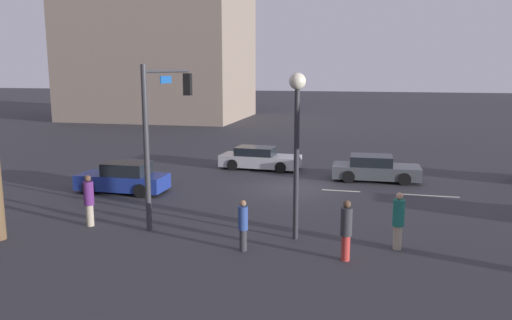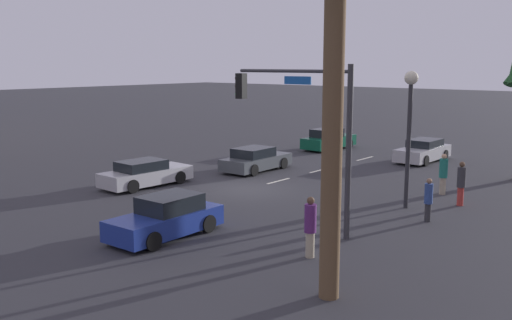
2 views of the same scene
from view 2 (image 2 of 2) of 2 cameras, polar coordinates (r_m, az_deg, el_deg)
ground_plane at (r=27.52m, az=-0.77°, el=-2.90°), size 220.00×220.00×0.00m
lane_stripe_0 at (r=42.67m, az=15.02°, el=1.26°), size 2.13×0.14×0.01m
lane_stripe_1 at (r=36.86m, az=10.78°, el=0.14°), size 2.04×0.14×0.01m
lane_stripe_2 at (r=32.67m, az=6.61°, el=-0.96°), size 2.50×0.14×0.01m
lane_stripe_3 at (r=29.35m, az=2.24°, el=-2.10°), size 1.84×0.14×0.01m
car_0 at (r=36.60m, az=16.30°, el=0.86°), size 4.62×1.93×1.35m
car_1 at (r=40.47m, az=7.23°, el=2.02°), size 4.59×1.92×1.45m
car_2 at (r=20.21m, az=-8.91°, el=-5.72°), size 4.24×1.89×1.44m
car_3 at (r=32.10m, az=-0.04°, el=0.03°), size 4.53×2.08×1.32m
car_4 at (r=28.58m, az=-10.96°, el=-1.36°), size 4.69×2.02×1.30m
traffic_signal at (r=20.12m, az=5.03°, el=4.10°), size 0.45×4.96×5.94m
streetlamp at (r=24.15m, az=15.07°, el=4.65°), size 0.56×0.56×5.67m
pedestrian_0 at (r=22.70m, az=16.79°, el=-3.71°), size 0.40×0.40×1.68m
pedestrian_1 at (r=27.56m, az=18.15°, el=-1.25°), size 0.52×0.52×1.89m
pedestrian_2 at (r=17.84m, az=5.43°, el=-6.51°), size 0.48×0.48×1.93m
pedestrian_3 at (r=25.64m, az=19.75°, el=-2.11°), size 0.36×0.36×1.89m
palm_tree_1 at (r=14.15m, az=7.77°, el=14.43°), size 2.67×2.83×10.00m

